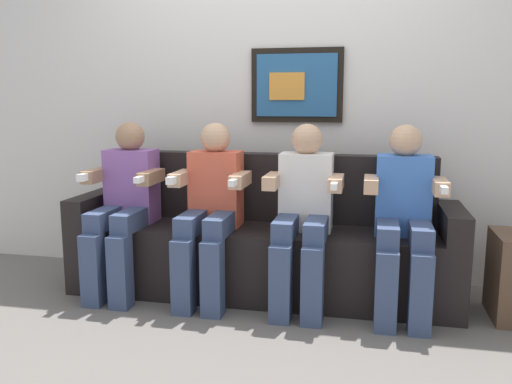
{
  "coord_description": "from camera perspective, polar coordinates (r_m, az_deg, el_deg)",
  "views": [
    {
      "loc": [
        0.67,
        -2.96,
        1.25
      ],
      "look_at": [
        0.0,
        0.15,
        0.7
      ],
      "focal_mm": 37.35,
      "sensor_mm": 36.0,
      "label": 1
    }
  ],
  "objects": [
    {
      "name": "person_right_center",
      "position": [
        3.21,
        5.12,
        -1.82
      ],
      "size": [
        0.46,
        0.56,
        1.11
      ],
      "color": "white",
      "rests_on": "ground_plane"
    },
    {
      "name": "person_leftmost",
      "position": [
        3.54,
        -13.9,
        -0.97
      ],
      "size": [
        0.46,
        0.56,
        1.11
      ],
      "color": "#8C59A5",
      "rests_on": "ground_plane"
    },
    {
      "name": "person_rightmost",
      "position": [
        3.19,
        15.54,
        -2.21
      ],
      "size": [
        0.46,
        0.56,
        1.11
      ],
      "color": "#3F72CC",
      "rests_on": "ground_plane"
    },
    {
      "name": "ground_plane",
      "position": [
        3.28,
        -0.57,
        -12.57
      ],
      "size": [
        6.33,
        6.33,
        0.0
      ],
      "primitive_type": "plane",
      "color": "#66605B"
    },
    {
      "name": "couch",
      "position": [
        3.49,
        0.62,
        -5.8
      ],
      "size": [
        2.47,
        0.58,
        0.9
      ],
      "color": "black",
      "rests_on": "ground_plane"
    },
    {
      "name": "back_wall_assembly",
      "position": [
        3.78,
        2.05,
        10.58
      ],
      "size": [
        4.87,
        0.1,
        2.6
      ],
      "color": "silver",
      "rests_on": "ground_plane"
    },
    {
      "name": "person_left_center",
      "position": [
        3.33,
        -4.87,
        -1.39
      ],
      "size": [
        0.46,
        0.56,
        1.11
      ],
      "color": "#D8593F",
      "rests_on": "ground_plane"
    }
  ]
}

